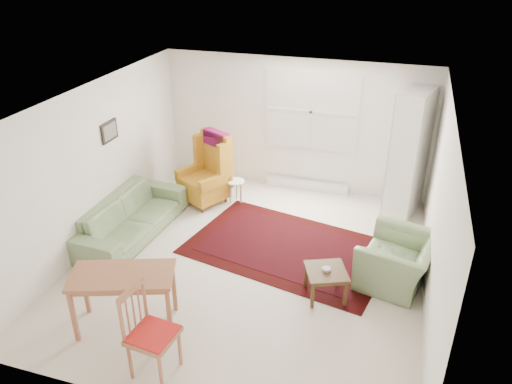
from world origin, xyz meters
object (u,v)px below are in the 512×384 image
(sofa, at_px, (129,210))
(desk_chair, at_px, (153,334))
(armchair, at_px, (398,257))
(coffee_table, at_px, (325,283))
(cabinet, at_px, (410,153))
(wingback_chair, at_px, (203,170))
(stool, at_px, (236,191))
(desk, at_px, (126,300))

(sofa, xyz_separation_m, desk_chair, (1.74, -2.50, 0.10))
(armchair, distance_m, desk_chair, 3.50)
(coffee_table, height_order, cabinet, cabinet)
(coffee_table, bearing_deg, wingback_chair, 141.90)
(stool, bearing_deg, coffee_table, -47.26)
(sofa, height_order, cabinet, cabinet)
(armchair, height_order, wingback_chair, wingback_chair)
(sofa, height_order, stool, sofa)
(wingback_chair, bearing_deg, coffee_table, -10.50)
(sofa, distance_m, desk_chair, 3.05)
(armchair, height_order, coffee_table, armchair)
(coffee_table, relative_size, desk_chair, 0.48)
(stool, bearing_deg, wingback_chair, -162.22)
(cabinet, bearing_deg, stool, -153.22)
(armchair, xyz_separation_m, coffee_table, (-0.89, -0.62, -0.21))
(desk_chair, bearing_deg, coffee_table, -33.83)
(sofa, bearing_deg, wingback_chair, -22.87)
(cabinet, height_order, desk_chair, cabinet)
(wingback_chair, distance_m, cabinet, 3.61)
(sofa, distance_m, coffee_table, 3.38)
(desk_chair, bearing_deg, wingback_chair, 21.08)
(stool, xyz_separation_m, desk, (-0.21, -3.51, 0.18))
(desk, xyz_separation_m, desk_chair, (0.70, -0.58, 0.16))
(armchair, bearing_deg, wingback_chair, -99.41)
(wingback_chair, distance_m, coffee_table, 3.34)
(armchair, distance_m, cabinet, 2.28)
(coffee_table, distance_m, cabinet, 3.06)
(stool, relative_size, desk_chair, 0.39)
(cabinet, bearing_deg, coffee_table, -91.83)
(coffee_table, xyz_separation_m, stool, (-2.06, 2.22, 0.00))
(sofa, bearing_deg, armchair, -86.73)
(wingback_chair, height_order, coffee_table, wingback_chair)
(sofa, xyz_separation_m, cabinet, (4.20, 2.16, 0.65))
(stool, bearing_deg, desk, -93.45)
(desk, bearing_deg, stool, 86.55)
(coffee_table, bearing_deg, stool, 132.74)
(cabinet, relative_size, desk, 1.79)
(sofa, xyz_separation_m, wingback_chair, (0.70, 1.41, 0.20))
(armchair, relative_size, cabinet, 0.49)
(coffee_table, bearing_deg, cabinet, 72.33)
(sofa, bearing_deg, cabinet, -59.28)
(sofa, bearing_deg, desk, -147.96)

